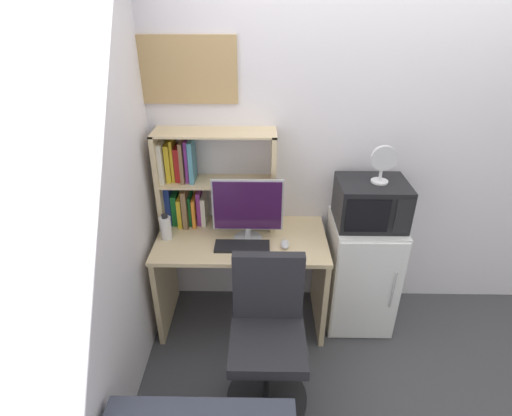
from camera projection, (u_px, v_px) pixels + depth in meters
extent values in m
cube|color=silver|center=(442.00, 144.00, 2.72)|extent=(6.40, 0.04, 2.60)
cube|color=silver|center=(24.00, 303.00, 1.33)|extent=(0.04, 4.40, 2.60)
cube|color=beige|center=(242.00, 239.00, 2.73)|extent=(1.17, 0.61, 0.03)
cube|color=beige|center=(166.00, 281.00, 2.92)|extent=(0.04, 0.55, 0.71)
cube|color=beige|center=(320.00, 282.00, 2.90)|extent=(0.04, 0.55, 0.71)
cube|color=beige|center=(161.00, 180.00, 2.73)|extent=(0.03, 0.24, 0.69)
cube|color=beige|center=(273.00, 181.00, 2.72)|extent=(0.03, 0.24, 0.69)
cube|color=beige|center=(214.00, 132.00, 2.56)|extent=(0.81, 0.24, 0.01)
cube|color=beige|center=(217.00, 182.00, 2.73)|extent=(0.74, 0.24, 0.01)
cube|color=navy|center=(170.00, 203.00, 2.85)|extent=(0.04, 0.15, 0.30)
cube|color=#197233|center=(176.00, 208.00, 2.87)|extent=(0.04, 0.14, 0.23)
cube|color=gold|center=(181.00, 209.00, 2.86)|extent=(0.03, 0.19, 0.22)
cube|color=brown|center=(186.00, 206.00, 2.84)|extent=(0.03, 0.20, 0.29)
cube|color=#197233|center=(191.00, 208.00, 2.87)|extent=(0.02, 0.15, 0.22)
cube|color=orange|center=(195.00, 210.00, 2.86)|extent=(0.02, 0.18, 0.21)
cube|color=purple|center=(200.00, 206.00, 2.86)|extent=(0.03, 0.13, 0.25)
cube|color=silver|center=(204.00, 209.00, 2.86)|extent=(0.03, 0.16, 0.22)
cube|color=silver|center=(163.00, 161.00, 2.68)|extent=(0.03, 0.20, 0.28)
cube|color=gold|center=(169.00, 161.00, 2.69)|extent=(0.03, 0.15, 0.26)
cube|color=gold|center=(174.00, 159.00, 2.69)|extent=(0.02, 0.14, 0.29)
cube|color=#B21E1E|center=(178.00, 163.00, 2.70)|extent=(0.04, 0.14, 0.23)
cube|color=brown|center=(183.00, 161.00, 2.68)|extent=(0.02, 0.18, 0.28)
cube|color=purple|center=(188.00, 160.00, 2.69)|extent=(0.02, 0.15, 0.29)
cube|color=teal|center=(192.00, 160.00, 2.68)|extent=(0.03, 0.18, 0.29)
cylinder|color=#B7B7BC|center=(248.00, 239.00, 2.70)|extent=(0.19, 0.19, 0.02)
cylinder|color=#B7B7BC|center=(248.00, 233.00, 2.68)|extent=(0.04, 0.04, 0.08)
cube|color=#B7B7BC|center=(248.00, 205.00, 2.59)|extent=(0.47, 0.01, 0.36)
cube|color=#33143D|center=(248.00, 205.00, 2.58)|extent=(0.44, 0.02, 0.34)
cube|color=black|center=(242.00, 246.00, 2.62)|extent=(0.36, 0.14, 0.02)
ellipsoid|color=silver|center=(285.00, 244.00, 2.62)|extent=(0.06, 0.10, 0.04)
cylinder|color=silver|center=(166.00, 228.00, 2.69)|extent=(0.08, 0.08, 0.16)
cylinder|color=black|center=(164.00, 216.00, 2.64)|extent=(0.04, 0.04, 0.02)
cube|color=white|center=(360.00, 272.00, 2.90)|extent=(0.46, 0.47, 0.85)
cube|color=white|center=(367.00, 294.00, 2.69)|extent=(0.44, 0.01, 0.81)
cylinder|color=#B2B2B7|center=(393.00, 290.00, 2.66)|extent=(0.01, 0.01, 0.30)
cube|color=black|center=(371.00, 202.00, 2.63)|extent=(0.45, 0.36, 0.30)
cube|color=black|center=(368.00, 216.00, 2.47)|extent=(0.27, 0.01, 0.23)
cube|color=black|center=(404.00, 216.00, 2.46)|extent=(0.11, 0.01, 0.24)
cylinder|color=silver|center=(379.00, 181.00, 2.55)|extent=(0.11, 0.11, 0.01)
cylinder|color=silver|center=(380.00, 175.00, 2.53)|extent=(0.02, 0.02, 0.08)
cylinder|color=silver|center=(384.00, 158.00, 2.47)|extent=(0.16, 0.03, 0.16)
cylinder|color=black|center=(267.00, 397.00, 2.45)|extent=(0.49, 0.49, 0.04)
cylinder|color=black|center=(267.00, 373.00, 2.34)|extent=(0.04, 0.04, 0.44)
cube|color=#232328|center=(268.00, 344.00, 2.23)|extent=(0.43, 0.43, 0.07)
cube|color=#232328|center=(268.00, 286.00, 2.28)|extent=(0.41, 0.06, 0.44)
cube|color=tan|center=(187.00, 70.00, 2.49)|extent=(0.63, 0.02, 0.41)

